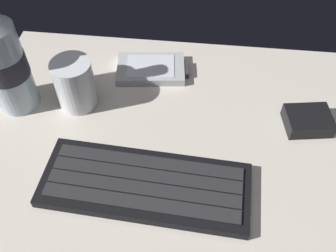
# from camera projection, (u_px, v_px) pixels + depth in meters

# --- Properties ---
(ground_plane) EXTENTS (0.64, 0.48, 0.03)m
(ground_plane) POSITION_uv_depth(u_px,v_px,m) (168.00, 143.00, 0.60)
(ground_plane) COLOR beige
(keyboard) EXTENTS (0.30, 0.13, 0.02)m
(keyboard) POSITION_uv_depth(u_px,v_px,m) (145.00, 185.00, 0.53)
(keyboard) COLOR black
(keyboard) RESTS_ON ground_plane
(handheld_device) EXTENTS (0.13, 0.09, 0.02)m
(handheld_device) POSITION_uv_depth(u_px,v_px,m) (152.00, 69.00, 0.69)
(handheld_device) COLOR #B7BABF
(handheld_device) RESTS_ON ground_plane
(juice_cup) EXTENTS (0.06, 0.06, 0.09)m
(juice_cup) POSITION_uv_depth(u_px,v_px,m) (75.00, 85.00, 0.61)
(juice_cup) COLOR silver
(juice_cup) RESTS_ON ground_plane
(water_bottle) EXTENTS (0.07, 0.07, 0.21)m
(water_bottle) POSITION_uv_depth(u_px,v_px,m) (3.00, 61.00, 0.57)
(water_bottle) COLOR silver
(water_bottle) RESTS_ON ground_plane
(charger_block) EXTENTS (0.08, 0.07, 0.02)m
(charger_block) POSITION_uv_depth(u_px,v_px,m) (308.00, 121.00, 0.60)
(charger_block) COLOR black
(charger_block) RESTS_ON ground_plane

